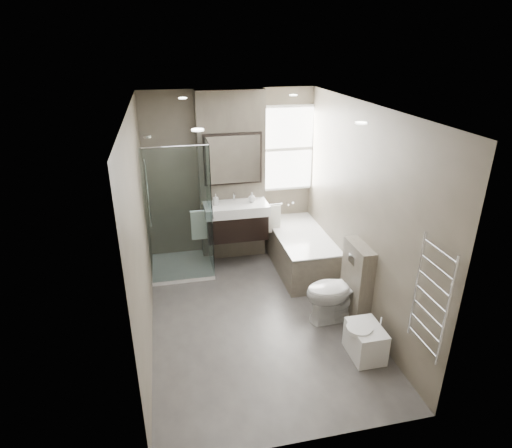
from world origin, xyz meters
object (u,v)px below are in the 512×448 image
object	(u,v)px
toilet	(338,291)
vanity	(236,220)
bidet	(365,340)
bathtub	(300,249)

from	to	relation	value
toilet	vanity	bearing A→B (deg)	-151.88
vanity	toilet	xyz separation A→B (m)	(0.97, -1.68, -0.34)
toilet	bidet	size ratio (longest dim) A/B	1.67
vanity	bidet	xyz separation A→B (m)	(1.01, -2.39, -0.54)
bidet	bathtub	bearing A→B (deg)	92.48
vanity	toilet	world-z (taller)	vanity
vanity	bidet	distance (m)	2.66
toilet	bidet	xyz separation A→B (m)	(0.04, -0.71, -0.21)
bidet	toilet	bearing A→B (deg)	93.61
bathtub	toilet	world-z (taller)	toilet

